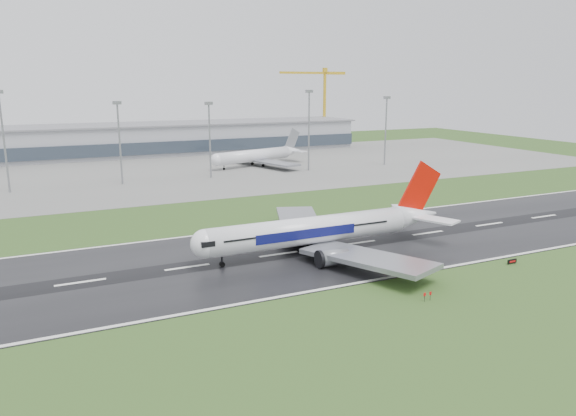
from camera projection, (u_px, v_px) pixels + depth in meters
name	position (u px, v px, depth m)	size (l,w,h in m)	color
ground	(279.00, 255.00, 115.64)	(520.00, 520.00, 0.00)	#29481A
runway	(279.00, 254.00, 115.63)	(400.00, 45.00, 0.10)	black
apron	(158.00, 171.00, 226.08)	(400.00, 130.00, 0.08)	slate
terminal	(133.00, 140.00, 277.42)	(240.00, 36.00, 15.00)	gray
main_airliner	(326.00, 212.00, 115.41)	(59.56, 56.72, 17.58)	white
parked_airliner	(257.00, 149.00, 239.43)	(51.21, 47.68, 15.01)	white
tower_crane	(324.00, 105.00, 336.77)	(46.02, 2.51, 45.34)	gold
runway_sign	(512.00, 262.00, 109.38)	(2.30, 0.26, 1.04)	black
floodmast_1	(4.00, 144.00, 177.86)	(0.64, 0.64, 32.68)	gray
floodmast_2	(120.00, 145.00, 193.42)	(0.64, 0.64, 28.66)	gray
floodmast_3	(210.00, 142.00, 207.24)	(0.64, 0.64, 28.00)	gray
floodmast_4	(309.00, 132.00, 224.35)	(0.64, 0.64, 32.22)	gray
floodmast_5	(386.00, 132.00, 240.50)	(0.64, 0.64, 29.32)	gray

